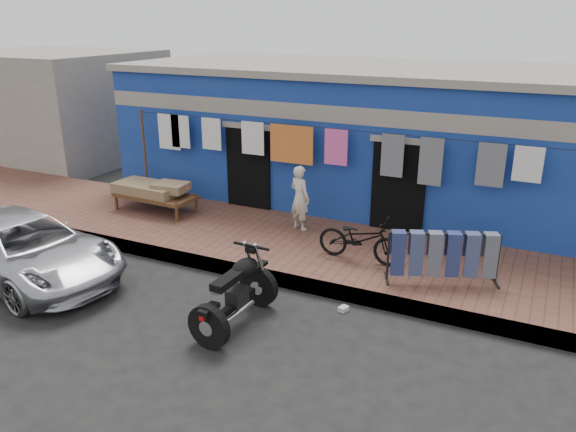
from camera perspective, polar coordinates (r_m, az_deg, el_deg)
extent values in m
plane|color=black|center=(8.76, -5.81, -11.13)|extent=(80.00, 80.00, 0.00)
cube|color=brown|center=(11.08, 2.25, -3.42)|extent=(28.00, 3.00, 0.25)
cube|color=gray|center=(9.88, -1.14, -6.40)|extent=(28.00, 0.10, 0.25)
cube|color=navy|center=(14.24, 8.87, 7.83)|extent=(12.00, 5.00, 3.20)
cube|color=#9E9384|center=(11.80, 5.50, 10.23)|extent=(12.00, 0.14, 0.35)
cube|color=#9E9384|center=(14.00, 9.23, 14.57)|extent=(12.20, 5.20, 0.16)
cube|color=black|center=(12.96, -4.00, 4.34)|extent=(1.10, 0.10, 2.10)
cube|color=black|center=(11.69, 11.10, 2.30)|extent=(1.10, 0.10, 2.10)
cube|color=#9E9384|center=(20.30, -22.77, 10.36)|extent=(6.00, 5.00, 3.40)
cylinder|color=brown|center=(14.29, -14.36, 6.26)|extent=(0.06, 0.06, 2.10)
cylinder|color=black|center=(11.55, 4.92, 8.79)|extent=(10.00, 0.01, 0.01)
cube|color=silver|center=(13.68, -11.99, 8.37)|extent=(0.60, 0.02, 0.83)
cube|color=silver|center=(13.48, -10.88, 8.43)|extent=(0.50, 0.02, 0.76)
cube|color=silver|center=(12.99, -7.79, 8.26)|extent=(0.50, 0.02, 0.73)
cube|color=silver|center=(12.44, -3.61, 7.90)|extent=(0.55, 0.02, 0.73)
cube|color=#CC4C26|center=(12.02, 0.35, 7.29)|extent=(1.00, 0.02, 0.82)
cube|color=#E252A0|center=(11.63, 4.90, 6.98)|extent=(0.50, 0.02, 0.75)
cube|color=slate|center=(11.28, 10.55, 6.05)|extent=(0.45, 0.02, 0.85)
cube|color=slate|center=(11.13, 14.30, 5.37)|extent=(0.45, 0.02, 0.93)
cube|color=slate|center=(10.96, 19.91, 4.90)|extent=(0.50, 0.02, 0.82)
cube|color=silver|center=(10.90, 23.21, 4.85)|extent=(0.50, 0.02, 0.65)
imported|color=#BDBCC2|center=(11.04, -25.26, -2.88)|extent=(4.43, 2.56, 1.18)
imported|color=beige|center=(11.55, 1.21, 1.85)|extent=(0.58, 0.49, 1.37)
imported|color=black|center=(10.19, 7.39, -1.83)|extent=(1.59, 0.59, 1.02)
cube|color=silver|center=(9.96, -5.83, -6.85)|extent=(0.22, 0.22, 0.08)
cube|color=silver|center=(9.16, 5.65, -9.37)|extent=(0.16, 0.18, 0.08)
cube|color=silver|center=(9.80, -7.21, -7.38)|extent=(0.16, 0.19, 0.07)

